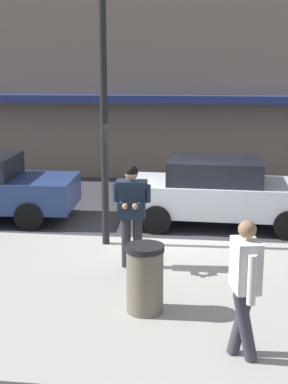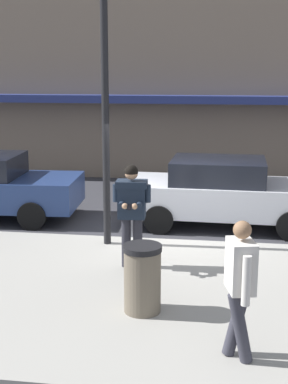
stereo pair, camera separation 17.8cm
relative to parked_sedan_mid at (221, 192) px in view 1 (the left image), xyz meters
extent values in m
plane|color=#333338|center=(-1.04, -1.40, -0.79)|extent=(80.00, 80.00, 0.00)
cube|color=#99968E|center=(-0.04, -4.25, -0.72)|extent=(32.00, 5.30, 0.14)
cube|color=silver|center=(-0.04, -1.35, -0.79)|extent=(28.00, 0.12, 0.01)
cube|color=navy|center=(-0.04, 4.75, 1.81)|extent=(26.60, 0.70, 0.24)
cylinder|color=black|center=(-4.31, 0.79, -0.47)|extent=(0.65, 0.26, 0.64)
cylinder|color=black|center=(-4.21, -0.92, -0.47)|extent=(0.65, 0.26, 0.64)
cube|color=silver|center=(0.04, 0.00, -0.12)|extent=(4.55, 1.95, 0.70)
cube|color=black|center=(-0.14, 0.00, 0.49)|extent=(2.12, 1.70, 0.52)
cylinder|color=black|center=(1.46, 0.81, -0.47)|extent=(0.65, 0.24, 0.64)
cylinder|color=black|center=(-1.33, 0.89, -0.47)|extent=(0.65, 0.24, 0.64)
cylinder|color=black|center=(-1.38, -0.82, -0.47)|extent=(0.65, 0.24, 0.64)
cylinder|color=#23232B|center=(-1.47, -3.23, -0.21)|extent=(0.16, 0.16, 0.88)
cylinder|color=#23232B|center=(-1.67, -3.24, -0.21)|extent=(0.16, 0.16, 0.88)
cube|color=#192333|center=(-1.57, -3.23, 0.55)|extent=(0.48, 0.32, 0.64)
cube|color=#192333|center=(-1.57, -3.23, 0.82)|extent=(0.54, 0.37, 0.12)
cylinder|color=#192333|center=(-1.30, -3.22, 0.66)|extent=(0.11, 0.11, 0.30)
cylinder|color=#192333|center=(-1.41, -3.39, 0.51)|extent=(0.12, 0.30, 0.10)
sphere|color=tan|center=(-1.47, -3.53, 0.51)|extent=(0.10, 0.10, 0.10)
cylinder|color=#192333|center=(-1.84, -3.25, 0.66)|extent=(0.11, 0.11, 0.30)
cylinder|color=#192333|center=(-1.71, -3.40, 0.51)|extent=(0.12, 0.30, 0.10)
sphere|color=tan|center=(-1.63, -3.54, 0.51)|extent=(0.10, 0.10, 0.10)
cube|color=black|center=(-1.55, -3.57, 0.51)|extent=(0.08, 0.14, 0.07)
sphere|color=tan|center=(-1.57, -3.26, 1.01)|extent=(0.22, 0.22, 0.22)
sphere|color=black|center=(-1.57, -3.26, 1.04)|extent=(0.23, 0.23, 0.23)
cylinder|color=#33333D|center=(0.19, -6.14, -0.22)|extent=(0.35, 0.22, 0.87)
cylinder|color=#33333D|center=(0.15, -5.96, -0.22)|extent=(0.35, 0.22, 0.87)
cube|color=silver|center=(0.17, -6.05, 0.51)|extent=(0.37, 0.47, 0.60)
cylinder|color=silver|center=(0.23, -6.30, 0.43)|extent=(0.10, 0.10, 0.58)
cylinder|color=silver|center=(0.12, -5.81, 0.43)|extent=(0.10, 0.10, 0.58)
sphere|color=#8C6647|center=(0.17, -6.05, 0.94)|extent=(0.21, 0.21, 0.21)
cylinder|color=black|center=(-2.26, -2.05, 1.65)|extent=(0.14, 0.14, 4.60)
cylinder|color=#665B4C|center=(-1.13, -4.96, -0.20)|extent=(0.52, 0.52, 0.90)
cylinder|color=black|center=(-1.13, -4.96, 0.29)|extent=(0.55, 0.55, 0.08)
camera|label=1|loc=(-0.27, -11.94, 2.70)|focal=50.00mm
camera|label=2|loc=(-0.09, -11.92, 2.70)|focal=50.00mm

